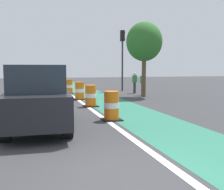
{
  "coord_description": "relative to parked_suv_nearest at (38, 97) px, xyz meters",
  "views": [
    {
      "loc": [
        -1.66,
        -4.45,
        1.95
      ],
      "look_at": [
        0.7,
        3.68,
        1.1
      ],
      "focal_mm": 43.15,
      "sensor_mm": 36.0,
      "label": 1
    }
  ],
  "objects": [
    {
      "name": "traffic_barrel_back",
      "position": [
        2.58,
        7.56,
        -0.5
      ],
      "size": [
        0.73,
        0.73,
        1.09
      ],
      "color": "orange",
      "rests_on": "ground"
    },
    {
      "name": "bike_lane_strip",
      "position": [
        3.95,
        7.54,
        -1.03
      ],
      "size": [
        2.5,
        80.0,
        0.01
      ],
      "primitive_type": "cube",
      "color": "#2D755B",
      "rests_on": "ground"
    },
    {
      "name": "street_tree_sidewalk",
      "position": [
        7.02,
        7.93,
        2.63
      ],
      "size": [
        2.4,
        2.4,
        5.0
      ],
      "color": "brown",
      "rests_on": "ground"
    },
    {
      "name": "ground_plane",
      "position": [
        1.55,
        -4.46,
        -1.04
      ],
      "size": [
        100.0,
        100.0,
        0.0
      ],
      "primitive_type": "plane",
      "color": "#38383A"
    },
    {
      "name": "pedestrian_waiting",
      "position": [
        7.3,
        8.8,
        -0.17
      ],
      "size": [
        0.34,
        0.2,
        1.61
      ],
      "color": "#33333D",
      "rests_on": "ground"
    },
    {
      "name": "lane_divider_stripe",
      "position": [
        2.45,
        7.54,
        -1.03
      ],
      "size": [
        0.2,
        80.0,
        0.01
      ],
      "primitive_type": "cube",
      "color": "silver",
      "rests_on": "ground"
    },
    {
      "name": "traffic_light_corner",
      "position": [
        7.16,
        12.93,
        2.47
      ],
      "size": [
        0.41,
        0.32,
        5.1
      ],
      "color": "#2D2D2D",
      "rests_on": "ground"
    },
    {
      "name": "traffic_barrel_mid",
      "position": [
        2.63,
        4.42,
        -0.5
      ],
      "size": [
        0.73,
        0.73,
        1.09
      ],
      "color": "orange",
      "rests_on": "ground"
    },
    {
      "name": "traffic_barrel_far",
      "position": [
        2.44,
        11.59,
        -0.5
      ],
      "size": [
        0.73,
        0.73,
        1.09
      ],
      "color": "orange",
      "rests_on": "ground"
    },
    {
      "name": "traffic_barrel_front",
      "position": [
        2.65,
        0.68,
        -0.5
      ],
      "size": [
        0.73,
        0.73,
        1.09
      ],
      "color": "orange",
      "rests_on": "ground"
    },
    {
      "name": "pedestrian_crossing",
      "position": [
        7.33,
        10.46,
        -0.17
      ],
      "size": [
        0.34,
        0.2,
        1.61
      ],
      "color": "#33333D",
      "rests_on": "ground"
    },
    {
      "name": "parked_suv_nearest",
      "position": [
        0.0,
        0.0,
        0.0
      ],
      "size": [
        2.08,
        4.68,
        2.04
      ],
      "color": "black",
      "rests_on": "ground"
    }
  ]
}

